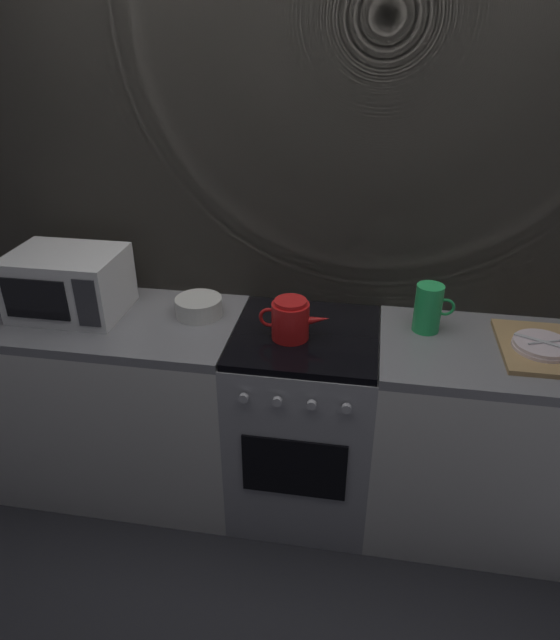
{
  "coord_description": "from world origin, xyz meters",
  "views": [
    {
      "loc": [
        0.23,
        -1.99,
        2.04
      ],
      "look_at": [
        -0.11,
        0.0,
        0.95
      ],
      "focal_mm": 31.74,
      "sensor_mm": 36.0,
      "label": 1
    }
  ],
  "objects_px": {
    "mixing_bowl": "(199,307)",
    "kettle": "(291,319)",
    "pitcher": "(428,308)",
    "dish_pile": "(540,347)",
    "microwave": "(69,283)",
    "stove_unit": "(304,421)"
  },
  "relations": [
    {
      "from": "microwave",
      "to": "mixing_bowl",
      "type": "height_order",
      "value": "microwave"
    },
    {
      "from": "mixing_bowl",
      "to": "dish_pile",
      "type": "relative_size",
      "value": 0.5
    },
    {
      "from": "kettle",
      "to": "dish_pile",
      "type": "distance_m",
      "value": 0.97
    },
    {
      "from": "stove_unit",
      "to": "dish_pile",
      "type": "height_order",
      "value": "dish_pile"
    },
    {
      "from": "mixing_bowl",
      "to": "kettle",
      "type": "bearing_deg",
      "value": -16.64
    },
    {
      "from": "microwave",
      "to": "pitcher",
      "type": "bearing_deg",
      "value": 3.1
    },
    {
      "from": "mixing_bowl",
      "to": "pitcher",
      "type": "distance_m",
      "value": 0.96
    },
    {
      "from": "mixing_bowl",
      "to": "dish_pile",
      "type": "distance_m",
      "value": 1.38
    },
    {
      "from": "microwave",
      "to": "pitcher",
      "type": "distance_m",
      "value": 1.51
    },
    {
      "from": "dish_pile",
      "to": "stove_unit",
      "type": "bearing_deg",
      "value": -179.46
    },
    {
      "from": "stove_unit",
      "to": "pitcher",
      "type": "height_order",
      "value": "pitcher"
    },
    {
      "from": "kettle",
      "to": "mixing_bowl",
      "type": "height_order",
      "value": "kettle"
    },
    {
      "from": "kettle",
      "to": "pitcher",
      "type": "bearing_deg",
      "value": 15.74
    },
    {
      "from": "stove_unit",
      "to": "dish_pile",
      "type": "xyz_separation_m",
      "value": [
        0.91,
        0.01,
        0.47
      ]
    },
    {
      "from": "microwave",
      "to": "mixing_bowl",
      "type": "relative_size",
      "value": 2.3
    },
    {
      "from": "pitcher",
      "to": "dish_pile",
      "type": "distance_m",
      "value": 0.44
    },
    {
      "from": "pitcher",
      "to": "mixing_bowl",
      "type": "bearing_deg",
      "value": -178.36
    },
    {
      "from": "stove_unit",
      "to": "microwave",
      "type": "distance_m",
      "value": 1.18
    },
    {
      "from": "microwave",
      "to": "dish_pile",
      "type": "height_order",
      "value": "microwave"
    },
    {
      "from": "dish_pile",
      "to": "mixing_bowl",
      "type": "bearing_deg",
      "value": 177.01
    },
    {
      "from": "dish_pile",
      "to": "microwave",
      "type": "bearing_deg",
      "value": 179.48
    },
    {
      "from": "stove_unit",
      "to": "pitcher",
      "type": "xyz_separation_m",
      "value": [
        0.48,
        0.11,
        0.55
      ]
    }
  ]
}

